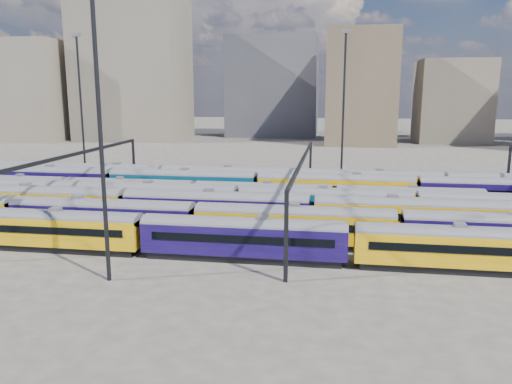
# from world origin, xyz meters

# --- Properties ---
(ground) EXTENTS (500.00, 500.00, 0.00)m
(ground) POSITION_xyz_m (0.00, 0.00, 0.00)
(ground) COLOR #46423B
(ground) RESTS_ON ground
(rake_0) EXTENTS (120.58, 2.94, 4.95)m
(rake_0) POSITION_xyz_m (-4.65, -15.00, 2.60)
(rake_0) COLOR black
(rake_0) RESTS_ON ground
(rake_1) EXTENTS (104.82, 3.07, 5.17)m
(rake_1) POSITION_xyz_m (9.85, -10.00, 2.72)
(rake_1) COLOR black
(rake_1) RESTS_ON ground
(rake_2) EXTENTS (132.39, 3.23, 5.44)m
(rake_2) POSITION_xyz_m (11.49, -5.00, 2.86)
(rake_2) COLOR black
(rake_2) RESTS_ON ground
(rake_3) EXTENTS (148.78, 3.11, 5.24)m
(rake_3) POSITION_xyz_m (12.71, 0.00, 2.75)
(rake_3) COLOR black
(rake_3) RESTS_ON ground
(rake_4) EXTENTS (94.37, 2.77, 4.64)m
(rake_4) POSITION_xyz_m (-14.57, 5.00, 2.44)
(rake_4) COLOR black
(rake_4) RESTS_ON ground
(rake_5) EXTENTS (132.73, 3.24, 5.46)m
(rake_5) POSITION_xyz_m (2.88, 10.00, 2.87)
(rake_5) COLOR black
(rake_5) RESTS_ON ground
(rake_6) EXTENTS (106.68, 3.12, 5.27)m
(rake_6) POSITION_xyz_m (-2.47, 15.00, 2.77)
(rake_6) COLOR black
(rake_6) RESTS_ON ground
(gantry_1) EXTENTS (0.35, 40.35, 8.03)m
(gantry_1) POSITION_xyz_m (-20.00, 0.00, 6.79)
(gantry_1) COLOR black
(gantry_1) RESTS_ON ground
(gantry_2) EXTENTS (0.35, 40.35, 8.03)m
(gantry_2) POSITION_xyz_m (10.00, 0.00, 6.79)
(gantry_2) COLOR black
(gantry_2) RESTS_ON ground
(mast_1) EXTENTS (1.40, 0.50, 25.60)m
(mast_1) POSITION_xyz_m (-30.00, 22.00, 13.97)
(mast_1) COLOR black
(mast_1) RESTS_ON ground
(mast_2) EXTENTS (1.40, 0.50, 25.60)m
(mast_2) POSITION_xyz_m (-5.00, -22.00, 13.97)
(mast_2) COLOR black
(mast_2) RESTS_ON ground
(mast_3) EXTENTS (1.40, 0.50, 25.60)m
(mast_3) POSITION_xyz_m (15.00, 24.00, 13.97)
(mast_3) COLOR black
(mast_3) RESTS_ON ground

